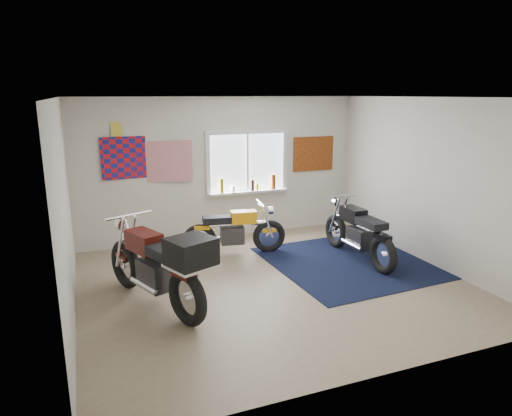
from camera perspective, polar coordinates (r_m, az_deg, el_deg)
name	(u,v)px	position (r m, az deg, el deg)	size (l,w,h in m)	color
ground	(273,283)	(6.89, 2.13, -9.40)	(5.50, 5.50, 0.00)	#9E896B
room_shell	(274,175)	(6.42, 2.26, 4.15)	(5.50, 5.50, 5.50)	white
navy_rug	(349,262)	(7.86, 11.58, -6.63)	(2.50, 2.60, 0.01)	black
window_assembly	(247,167)	(8.91, -1.10, 5.20)	(1.66, 0.17, 1.26)	white
oil_bottles	(253,184)	(8.94, -0.34, 3.01)	(1.15, 0.09, 0.30)	olive
flag_display	(116,129)	(8.33, -17.09, 9.37)	(1.60, 0.10, 1.17)	red
triumph_poster	(313,154)	(9.48, 7.18, 6.73)	(0.90, 0.03, 0.70)	#A54C14
yellow_triumph	(234,232)	(7.97, -2.73, -3.03)	(1.82, 0.56, 0.92)	black
black_chrome_bike	(358,234)	(7.89, 12.67, -3.19)	(0.61, 2.00, 1.02)	black
maroon_tourer	(160,266)	(6.04, -11.90, -7.10)	(1.19, 2.20, 1.15)	black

